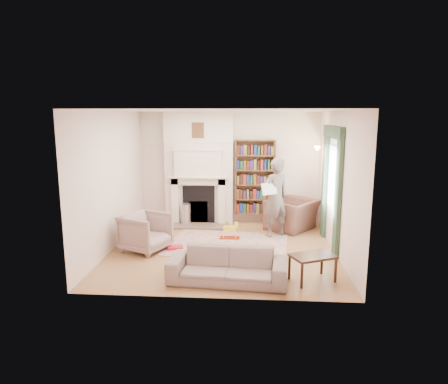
# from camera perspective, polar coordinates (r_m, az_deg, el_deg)

# --- Properties ---
(floor) EXTENTS (4.50, 4.50, 0.00)m
(floor) POSITION_cam_1_polar(r_m,az_deg,el_deg) (8.30, -0.12, -8.15)
(floor) COLOR olive
(floor) RESTS_ON ground
(ceiling) EXTENTS (4.50, 4.50, 0.00)m
(ceiling) POSITION_cam_1_polar(r_m,az_deg,el_deg) (7.84, -0.13, 11.57)
(ceiling) COLOR white
(ceiling) RESTS_ON wall_back
(wall_back) EXTENTS (4.50, 0.00, 4.50)m
(wall_back) POSITION_cam_1_polar(r_m,az_deg,el_deg) (10.17, 0.78, 3.51)
(wall_back) COLOR white
(wall_back) RESTS_ON floor
(wall_front) EXTENTS (4.50, 0.00, 4.50)m
(wall_front) POSITION_cam_1_polar(r_m,az_deg,el_deg) (5.75, -1.73, -2.26)
(wall_front) COLOR white
(wall_front) RESTS_ON floor
(wall_left) EXTENTS (0.00, 4.50, 4.50)m
(wall_left) POSITION_cam_1_polar(r_m,az_deg,el_deg) (8.42, -15.60, 1.55)
(wall_left) COLOR white
(wall_left) RESTS_ON floor
(wall_right) EXTENTS (0.00, 4.50, 4.50)m
(wall_right) POSITION_cam_1_polar(r_m,az_deg,el_deg) (8.11, 15.94, 1.19)
(wall_right) COLOR white
(wall_right) RESTS_ON floor
(fireplace) EXTENTS (1.70, 0.58, 2.80)m
(fireplace) POSITION_cam_1_polar(r_m,az_deg,el_deg) (10.05, -3.56, 3.32)
(fireplace) COLOR white
(fireplace) RESTS_ON floor
(bookcase) EXTENTS (1.00, 0.24, 1.85)m
(bookcase) POSITION_cam_1_polar(r_m,az_deg,el_deg) (10.06, 4.44, 2.10)
(bookcase) COLOR brown
(bookcase) RESTS_ON floor
(window) EXTENTS (0.02, 0.90, 1.30)m
(window) POSITION_cam_1_polar(r_m,az_deg,el_deg) (8.49, 15.32, 1.98)
(window) COLOR silver
(window) RESTS_ON wall_right
(curtain_left) EXTENTS (0.07, 0.32, 2.40)m
(curtain_left) POSITION_cam_1_polar(r_m,az_deg,el_deg) (7.85, 15.95, -0.61)
(curtain_left) COLOR #2F4A31
(curtain_left) RESTS_ON floor
(curtain_right) EXTENTS (0.07, 0.32, 2.40)m
(curtain_right) POSITION_cam_1_polar(r_m,az_deg,el_deg) (9.20, 14.19, 1.13)
(curtain_right) COLOR #2F4A31
(curtain_right) RESTS_ON floor
(pelmet) EXTENTS (0.09, 1.70, 0.24)m
(pelmet) POSITION_cam_1_polar(r_m,az_deg,el_deg) (8.39, 15.33, 8.27)
(pelmet) COLOR #2F4A31
(pelmet) RESTS_ON wall_right
(wall_sconce) EXTENTS (0.20, 0.24, 0.24)m
(wall_sconce) POSITION_cam_1_polar(r_m,az_deg,el_deg) (9.47, 12.95, 5.73)
(wall_sconce) COLOR gold
(wall_sconce) RESTS_ON wall_right
(rug) EXTENTS (2.68, 2.18, 0.01)m
(rug) POSITION_cam_1_polar(r_m,az_deg,el_deg) (8.57, 0.50, -7.48)
(rug) COLOR beige
(rug) RESTS_ON floor
(armchair_reading) EXTENTS (1.45, 1.47, 0.72)m
(armchair_reading) POSITION_cam_1_polar(r_m,az_deg,el_deg) (9.74, 9.72, -3.20)
(armchair_reading) COLOR #4A2827
(armchair_reading) RESTS_ON floor
(armchair_left) EXTENTS (1.10, 1.09, 0.77)m
(armchair_left) POSITION_cam_1_polar(r_m,az_deg,el_deg) (8.26, -11.14, -5.66)
(armchair_left) COLOR #BAA699
(armchair_left) RESTS_ON floor
(sofa) EXTENTS (1.99, 0.92, 0.56)m
(sofa) POSITION_cam_1_polar(r_m,az_deg,el_deg) (6.66, 0.52, -10.45)
(sofa) COLOR #A19785
(sofa) RESTS_ON floor
(man_reading) EXTENTS (0.78, 0.72, 1.79)m
(man_reading) POSITION_cam_1_polar(r_m,az_deg,el_deg) (9.00, 7.34, -0.81)
(man_reading) COLOR #61544D
(man_reading) RESTS_ON floor
(newspaper) EXTENTS (0.38, 0.30, 0.25)m
(newspaper) POSITION_cam_1_polar(r_m,az_deg,el_deg) (8.75, 6.47, 0.46)
(newspaper) COLOR white
(newspaper) RESTS_ON man_reading
(coffee_table) EXTENTS (0.82, 0.70, 0.45)m
(coffee_table) POSITION_cam_1_polar(r_m,az_deg,el_deg) (6.88, 12.49, -10.54)
(coffee_table) COLOR #371B13
(coffee_table) RESTS_ON floor
(paraffin_heater) EXTENTS (0.28, 0.28, 0.55)m
(paraffin_heater) POSITION_cam_1_polar(r_m,az_deg,el_deg) (9.99, -5.46, -3.24)
(paraffin_heater) COLOR #B6B9BF
(paraffin_heater) RESTS_ON floor
(rocking_horse) EXTENTS (0.45, 0.19, 0.39)m
(rocking_horse) POSITION_cam_1_polar(r_m,az_deg,el_deg) (8.89, 0.82, -5.53)
(rocking_horse) COLOR yellow
(rocking_horse) RESTS_ON rug
(board_game) EXTENTS (0.43, 0.43, 0.03)m
(board_game) POSITION_cam_1_polar(r_m,az_deg,el_deg) (8.01, -5.50, -8.70)
(board_game) COLOR #CBD74C
(board_game) RESTS_ON rug
(game_box_lid) EXTENTS (0.35, 0.28, 0.05)m
(game_box_lid) POSITION_cam_1_polar(r_m,az_deg,el_deg) (8.34, -6.99, -7.88)
(game_box_lid) COLOR red
(game_box_lid) RESTS_ON rug
(comic_annuals) EXTENTS (0.33, 0.68, 0.02)m
(comic_annuals) POSITION_cam_1_polar(r_m,az_deg,el_deg) (7.82, 0.58, -9.20)
(comic_annuals) COLOR red
(comic_annuals) RESTS_ON rug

